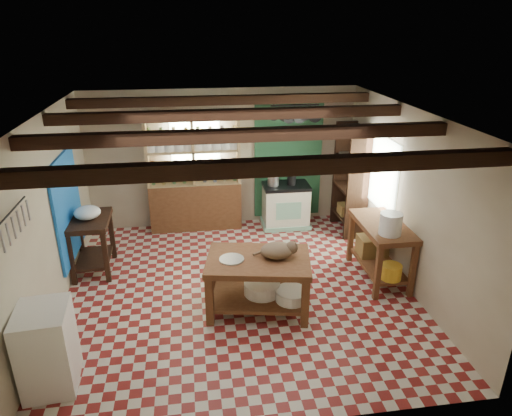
{
  "coord_description": "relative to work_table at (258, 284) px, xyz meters",
  "views": [
    {
      "loc": [
        -0.59,
        -5.78,
        3.7
      ],
      "look_at": [
        0.31,
        0.3,
        1.17
      ],
      "focal_mm": 32.0,
      "sensor_mm": 36.0,
      "label": 1
    }
  ],
  "objects": [
    {
      "name": "floor",
      "position": [
        -0.22,
        0.5,
        -0.4
      ],
      "size": [
        5.0,
        5.0,
        0.02
      ],
      "primitive_type": "cube",
      "color": "maroon",
      "rests_on": "ground"
    },
    {
      "name": "ceiling",
      "position": [
        -0.22,
        0.5,
        2.21
      ],
      "size": [
        5.0,
        5.0,
        0.02
      ],
      "primitive_type": "cube",
      "color": "#4D4D53",
      "rests_on": "wall_back"
    },
    {
      "name": "wall_back",
      "position": [
        -0.22,
        3.0,
        0.91
      ],
      "size": [
        5.0,
        0.04,
        2.6
      ],
      "primitive_type": "cube",
      "color": "#C1B59B",
      "rests_on": "floor"
    },
    {
      "name": "wall_front",
      "position": [
        -0.22,
        -2.0,
        0.91
      ],
      "size": [
        5.0,
        0.04,
        2.6
      ],
      "primitive_type": "cube",
      "color": "#C1B59B",
      "rests_on": "floor"
    },
    {
      "name": "wall_left",
      "position": [
        -2.72,
        0.5,
        0.91
      ],
      "size": [
        0.04,
        5.0,
        2.6
      ],
      "primitive_type": "cube",
      "color": "#C1B59B",
      "rests_on": "floor"
    },
    {
      "name": "wall_right",
      "position": [
        2.28,
        0.5,
        0.91
      ],
      "size": [
        0.04,
        5.0,
        2.6
      ],
      "primitive_type": "cube",
      "color": "#C1B59B",
      "rests_on": "floor"
    },
    {
      "name": "ceiling_beams",
      "position": [
        -0.22,
        0.5,
        2.09
      ],
      "size": [
        5.0,
        3.8,
        0.15
      ],
      "primitive_type": "cube",
      "color": "#321C11",
      "rests_on": "ceiling"
    },
    {
      "name": "blue_wall_patch",
      "position": [
        -2.69,
        1.4,
        0.71
      ],
      "size": [
        0.04,
        1.4,
        1.6
      ],
      "primitive_type": "cube",
      "color": "blue",
      "rests_on": "wall_left"
    },
    {
      "name": "green_wall_patch",
      "position": [
        1.03,
        2.97,
        0.86
      ],
      "size": [
        1.3,
        0.04,
        2.3
      ],
      "primitive_type": "cube",
      "color": "#215333",
      "rests_on": "wall_back"
    },
    {
      "name": "window_back",
      "position": [
        -0.72,
        2.98,
        1.31
      ],
      "size": [
        0.9,
        0.02,
        0.8
      ],
      "primitive_type": "cube",
      "color": "beige",
      "rests_on": "wall_back"
    },
    {
      "name": "window_right",
      "position": [
        2.26,
        1.5,
        1.01
      ],
      "size": [
        0.02,
        1.3,
        1.2
      ],
      "primitive_type": "cube",
      "color": "beige",
      "rests_on": "wall_right"
    },
    {
      "name": "utensil_rail",
      "position": [
        -2.66,
        -0.7,
        1.39
      ],
      "size": [
        0.06,
        0.9,
        0.28
      ],
      "primitive_type": "cube",
      "color": "black",
      "rests_on": "wall_left"
    },
    {
      "name": "pot_rack",
      "position": [
        1.03,
        2.55,
        1.79
      ],
      "size": [
        0.86,
        0.12,
        0.36
      ],
      "primitive_type": "cube",
      "color": "black",
      "rests_on": "ceiling"
    },
    {
      "name": "shelving_unit",
      "position": [
        -0.77,
        2.81,
        0.71
      ],
      "size": [
        1.7,
        0.34,
        2.2
      ],
      "primitive_type": "cube",
      "color": "tan",
      "rests_on": "floor"
    },
    {
      "name": "tall_rack",
      "position": [
        2.06,
        2.3,
        0.61
      ],
      "size": [
        0.4,
        0.86,
        2.0
      ],
      "primitive_type": "cube",
      "color": "#321C11",
      "rests_on": "floor"
    },
    {
      "name": "work_table",
      "position": [
        0.0,
        0.0,
        0.0
      ],
      "size": [
        1.52,
        1.15,
        0.78
      ],
      "primitive_type": "cube",
      "rotation": [
        0.0,
        0.0,
        -0.19
      ],
      "color": "brown",
      "rests_on": "floor"
    },
    {
      "name": "stove",
      "position": [
        0.94,
        2.65,
        0.03
      ],
      "size": [
        0.87,
        0.59,
        0.84
      ],
      "primitive_type": "cube",
      "rotation": [
        0.0,
        0.0,
        -0.01
      ],
      "color": "white",
      "rests_on": "floor"
    },
    {
      "name": "prep_table",
      "position": [
        -2.42,
        1.41,
        0.06
      ],
      "size": [
        0.64,
        0.91,
        0.9
      ],
      "primitive_type": "cube",
      "rotation": [
        0.0,
        0.0,
        0.03
      ],
      "color": "#321C11",
      "rests_on": "floor"
    },
    {
      "name": "white_cabinet",
      "position": [
        -2.44,
        -1.08,
        0.09
      ],
      "size": [
        0.58,
        0.67,
        0.95
      ],
      "primitive_type": "cube",
      "rotation": [
        0.0,
        0.0,
        0.08
      ],
      "color": "white",
      "rests_on": "floor"
    },
    {
      "name": "right_counter",
      "position": [
        1.96,
        0.55,
        0.07
      ],
      "size": [
        0.64,
        1.27,
        0.91
      ],
      "primitive_type": "cube",
      "rotation": [
        0.0,
        0.0,
        -0.01
      ],
      "color": "brown",
      "rests_on": "floor"
    },
    {
      "name": "cat",
      "position": [
        0.25,
        0.0,
        0.49
      ],
      "size": [
        0.45,
        0.35,
        0.2
      ],
      "primitive_type": "ellipsoid",
      "rotation": [
        0.0,
        0.0,
        -0.01
      ],
      "color": "#886B4F",
      "rests_on": "work_table"
    },
    {
      "name": "steel_tray",
      "position": [
        -0.35,
        0.02,
        0.4
      ],
      "size": [
        0.38,
        0.38,
        0.02
      ],
      "primitive_type": "cylinder",
      "rotation": [
        0.0,
        0.0,
        -0.19
      ],
      "color": "#A5A5AD",
      "rests_on": "work_table"
    },
    {
      "name": "basin_large",
      "position": [
        0.06,
        0.04,
        -0.1
      ],
      "size": [
        0.58,
        0.58,
        0.17
      ],
      "primitive_type": "cylinder",
      "rotation": [
        0.0,
        0.0,
        -0.19
      ],
      "color": "white",
      "rests_on": "work_table"
    },
    {
      "name": "basin_small",
      "position": [
        0.42,
        -0.18,
        -0.11
      ],
      "size": [
        0.5,
        0.5,
        0.15
      ],
      "primitive_type": "cylinder",
      "rotation": [
        0.0,
        0.0,
        -0.19
      ],
      "color": "white",
      "rests_on": "work_table"
    },
    {
      "name": "kettle_left",
      "position": [
        0.69,
        2.65,
        0.58
      ],
      "size": [
        0.22,
        0.22,
        0.25
      ],
      "primitive_type": "cylinder",
      "rotation": [
        0.0,
        0.0,
        -0.01
      ],
      "color": "#A5A5AD",
      "rests_on": "stove"
    },
    {
      "name": "kettle_right",
      "position": [
        1.04,
        2.65,
        0.56
      ],
      "size": [
        0.17,
        0.17,
        0.21
      ],
      "primitive_type": "cylinder",
      "rotation": [
        0.0,
        0.0,
        -0.01
      ],
      "color": "black",
      "rests_on": "stove"
    },
    {
      "name": "enamel_bowl",
      "position": [
        -2.42,
        1.41,
        0.61
      ],
      "size": [
        0.41,
        0.41,
        0.2
      ],
      "primitive_type": "ellipsoid",
      "rotation": [
        0.0,
        0.0,
        0.03
      ],
      "color": "white",
      "rests_on": "prep_table"
    },
    {
      "name": "white_bucket",
      "position": [
        1.91,
        0.2,
        0.68
      ],
      "size": [
        0.32,
        0.32,
        0.31
      ],
      "primitive_type": "cylinder",
      "rotation": [
        0.0,
        0.0,
        -0.01
      ],
      "color": "white",
      "rests_on": "right_counter"
    },
    {
      "name": "wicker_basket",
      "position": [
        1.96,
        0.85,
        0.0
      ],
      "size": [
        0.44,
        0.35,
        0.3
      ],
      "primitive_type": "cube",
      "rotation": [
        0.0,
        0.0,
        -0.01
      ],
      "color": "olive",
      "rests_on": "right_counter"
    },
    {
      "name": "yellow_tub",
      "position": [
        1.96,
        0.1,
        -0.04
      ],
      "size": [
        0.3,
        0.3,
        0.22
      ],
      "primitive_type": "cylinder",
      "rotation": [
        0.0,
        0.0,
        -0.01
      ],
      "color": "gold",
      "rests_on": "right_counter"
    }
  ]
}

